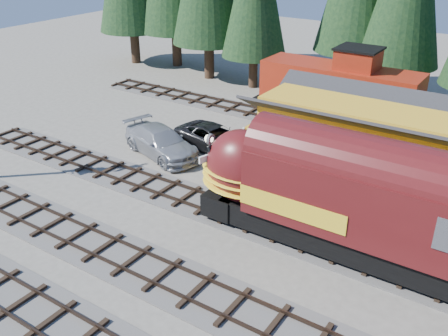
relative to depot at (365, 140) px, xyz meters
The scene contains 7 objects.
ground 10.91m from the depot, 89.99° to the right, with size 120.00×120.00×0.00m, color #6B665B.
track_spur 12.83m from the depot, 143.13° to the left, with size 32.00×3.20×0.33m.
depot is the anchor object (origin of this frame).
locomotive 6.79m from the depot, 73.43° to the right, with size 16.52×3.28×4.49m.
caboose 8.74m from the depot, 120.92° to the left, with size 11.10×3.22×5.77m.
pickup_truck_a 10.27m from the depot, behind, with size 2.69×5.84×1.62m, color black.
pickup_truck_b 12.87m from the depot, 167.34° to the right, with size 2.56×6.29×1.82m, color #9FA2A7.
Camera 1 is at (7.49, -14.84, 13.69)m, focal length 40.00 mm.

